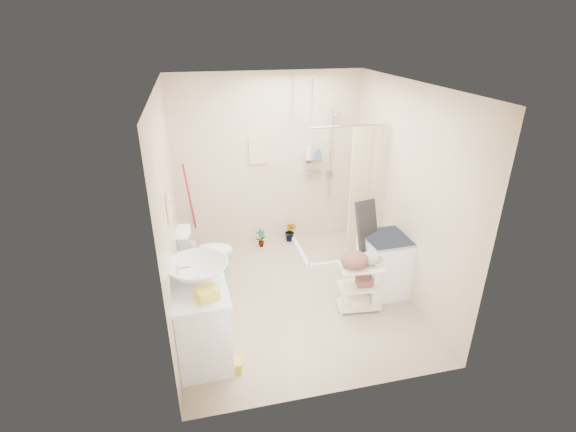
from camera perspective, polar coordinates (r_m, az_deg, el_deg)
name	(u,v)px	position (r m, az deg, el deg)	size (l,w,h in m)	color
floor	(293,295)	(5.45, 0.76, -10.80)	(3.20, 3.20, 0.00)	#BAA88B
ceiling	(295,85)	(4.47, 0.95, 17.46)	(2.80, 3.20, 0.04)	silver
wall_back	(268,162)	(6.29, -2.69, 7.41)	(2.80, 0.04, 2.60)	beige
wall_front	(341,276)	(3.46, 7.29, -8.13)	(2.80, 0.04, 2.60)	beige
wall_left	(169,213)	(4.70, -15.96, 0.35)	(0.04, 3.20, 2.60)	beige
wall_right	(405,192)	(5.30, 15.71, 3.17)	(0.04, 3.20, 2.60)	beige
vanity	(201,317)	(4.49, -11.76, -13.43)	(0.55, 0.97, 0.86)	white
sink	(198,271)	(4.21, -12.21, -7.42)	(0.61, 0.61, 0.21)	white
counter_basket	(207,294)	(3.97, -10.97, -10.41)	(0.20, 0.15, 0.11)	yellow
floor_basket	(232,363)	(4.46, -7.65, -19.35)	(0.27, 0.21, 0.15)	yellow
toilet	(206,253)	(5.74, -11.12, -4.95)	(0.41, 0.73, 0.74)	white
mop	(188,208)	(6.32, -13.52, 1.10)	(0.13, 0.13, 1.42)	red
potted_plant_a	(261,238)	(6.50, -3.73, -3.03)	(0.15, 0.10, 0.29)	brown
potted_plant_b	(291,232)	(6.63, 0.36, -2.14)	(0.19, 0.15, 0.34)	brown
hanging_towel	(258,150)	(6.19, -4.07, 9.02)	(0.28, 0.03, 0.42)	beige
towel_ring	(169,206)	(4.45, -16.02, 1.33)	(0.04, 0.22, 0.34)	#FFEF9B
tp_holder	(179,257)	(5.00, -14.72, -5.45)	(0.08, 0.12, 0.14)	white
shower	(334,186)	(6.07, 6.26, 4.16)	(1.10, 1.10, 2.10)	white
shampoo_bottle_a	(309,151)	(6.29, 2.85, 8.87)	(0.10, 0.10, 0.27)	silver
shampoo_bottle_b	(319,153)	(6.34, 4.20, 8.53)	(0.08, 0.08, 0.17)	#385493
washing_machine	(384,265)	(5.46, 12.96, -6.51)	(0.54, 0.56, 0.79)	white
laundry_rack	(360,283)	(5.12, 9.83, -8.99)	(0.51, 0.30, 0.71)	white
ironing_board	(369,248)	(5.31, 11.03, -4.34)	(0.36, 0.10, 1.26)	black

